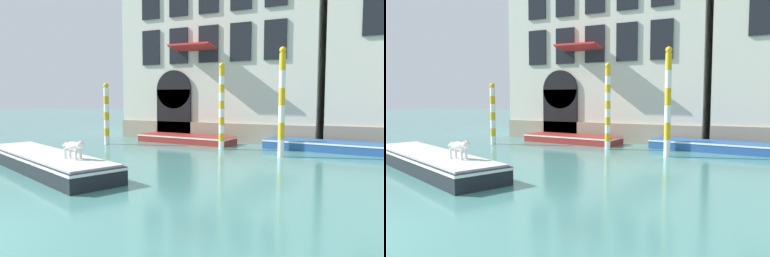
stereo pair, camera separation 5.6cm
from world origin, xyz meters
TOP-DOWN VIEW (x-y plane):
  - palazzo_left at (-1.51, 19.52)m, footprint 12.13×7.40m
  - boat_foreground at (-3.29, 5.92)m, footprint 8.09×4.68m
  - dog_on_deck at (-1.36, 5.33)m, footprint 0.95×0.33m
  - boat_moored_near_palazzo at (-2.35, 15.25)m, footprint 5.76×2.17m
  - boat_moored_far at (5.28, 15.24)m, footprint 6.17×2.14m
  - mooring_pole_0 at (3.63, 12.54)m, footprint 0.29×0.29m
  - mooring_pole_2 at (0.44, 13.61)m, footprint 0.28×0.28m
  - mooring_pole_4 at (-5.96, 12.75)m, footprint 0.29×0.29m

SIDE VIEW (x-z plane):
  - boat_moored_near_palazzo at x=-2.35m, z-range 0.01..0.44m
  - boat_moored_far at x=5.28m, z-range 0.01..0.48m
  - boat_foreground at x=-3.29m, z-range 0.02..0.64m
  - dog_on_deck at x=-1.36m, z-range 0.71..1.34m
  - mooring_pole_4 at x=-5.96m, z-range 0.02..3.38m
  - mooring_pole_2 at x=0.44m, z-range 0.02..4.30m
  - mooring_pole_0 at x=3.63m, z-range 0.02..4.76m
  - palazzo_left at x=-1.51m, z-range -0.02..17.50m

